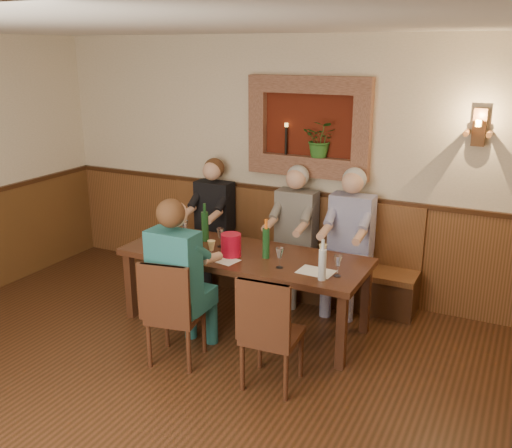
{
  "coord_description": "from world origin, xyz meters",
  "views": [
    {
      "loc": [
        2.4,
        -2.74,
        2.65
      ],
      "look_at": [
        0.1,
        1.9,
        1.05
      ],
      "focal_mm": 40.0,
      "sensor_mm": 36.0,
      "label": 1
    }
  ],
  "objects": [
    {
      "name": "bench",
      "position": [
        0.0,
        2.79,
        0.33
      ],
      "size": [
        3.0,
        0.45,
        1.11
      ],
      "color": "#381E0F",
      "rests_on": "ground"
    },
    {
      "name": "person_chair_front",
      "position": [
        -0.22,
        1.07,
        0.61
      ],
      "size": [
        0.44,
        0.54,
        1.48
      ],
      "color": "navy",
      "rests_on": "ground"
    },
    {
      "name": "room_shell",
      "position": [
        0.0,
        0.0,
        1.89
      ],
      "size": [
        6.04,
        6.04,
        2.82
      ],
      "color": "beige",
      "rests_on": "ground"
    },
    {
      "name": "wall_sconce",
      "position": [
        1.9,
        2.93,
        1.94
      ],
      "size": [
        0.25,
        0.2,
        0.35
      ],
      "color": "#523517",
      "rests_on": "ground"
    },
    {
      "name": "wine_glass_5",
      "position": [
        -0.19,
        1.56,
        0.85
      ],
      "size": [
        0.08,
        0.08,
        0.19
      ],
      "primitive_type": null,
      "color": "#FFE598",
      "rests_on": "dining_table"
    },
    {
      "name": "person_bench_mid",
      "position": [
        0.16,
        2.69,
        0.61
      ],
      "size": [
        0.44,
        0.54,
        1.47
      ],
      "color": "#4F4A48",
      "rests_on": "ground"
    },
    {
      "name": "wine_bottle_green_a",
      "position": [
        0.24,
        1.84,
        0.91
      ],
      "size": [
        0.09,
        0.09,
        0.38
      ],
      "rotation": [
        0.0,
        0.0,
        -0.36
      ],
      "color": "#19471E",
      "rests_on": "dining_table"
    },
    {
      "name": "wine_bottle_green_b",
      "position": [
        -0.54,
        2.01,
        0.91
      ],
      "size": [
        0.08,
        0.08,
        0.4
      ],
      "rotation": [
        0.0,
        0.0,
        0.04
      ],
      "color": "#19471E",
      "rests_on": "dining_table"
    },
    {
      "name": "person_bench_right",
      "position": [
        0.78,
        2.69,
        0.62
      ],
      "size": [
        0.45,
        0.55,
        1.5
      ],
      "color": "navy",
      "rests_on": "ground"
    },
    {
      "name": "dining_table",
      "position": [
        0.0,
        1.85,
        0.68
      ],
      "size": [
        2.4,
        0.9,
        0.75
      ],
      "color": "#3B2111",
      "rests_on": "ground"
    },
    {
      "name": "wine_glass_6",
      "position": [
        -0.1,
        1.74,
        0.85
      ],
      "size": [
        0.08,
        0.08,
        0.19
      ],
      "primitive_type": null,
      "color": "#FFE598",
      "rests_on": "dining_table"
    },
    {
      "name": "tasting_sheet_d",
      "position": [
        -0.48,
        1.57,
        0.75
      ],
      "size": [
        0.31,
        0.23,
        0.0
      ],
      "primitive_type": "cube",
      "rotation": [
        0.0,
        0.0,
        0.09
      ],
      "color": "white",
      "rests_on": "dining_table"
    },
    {
      "name": "tasting_sheet_a",
      "position": [
        -0.94,
        1.79,
        0.75
      ],
      "size": [
        0.32,
        0.26,
        0.0
      ],
      "primitive_type": "cube",
      "rotation": [
        0.0,
        0.0,
        -0.19
      ],
      "color": "white",
      "rests_on": "dining_table"
    },
    {
      "name": "spittoon_bucket",
      "position": [
        -0.09,
        1.74,
        0.86
      ],
      "size": [
        0.21,
        0.21,
        0.22
      ],
      "primitive_type": "cylinder",
      "rotation": [
        0.0,
        0.0,
        0.11
      ],
      "color": "red",
      "rests_on": "dining_table"
    },
    {
      "name": "wainscoting",
      "position": [
        0.0,
        -0.0,
        0.59
      ],
      "size": [
        6.02,
        6.02,
        1.15
      ],
      "color": "#523517",
      "rests_on": "ground"
    },
    {
      "name": "wall_niche",
      "position": [
        0.24,
        2.94,
        1.81
      ],
      "size": [
        1.36,
        0.3,
        1.06
      ],
      "color": "#4F170B",
      "rests_on": "ground"
    },
    {
      "name": "chair_near_left",
      "position": [
        -0.22,
        0.96,
        0.28
      ],
      "size": [
        0.5,
        0.5,
        0.96
      ],
      "rotation": [
        0.0,
        0.0,
        0.19
      ],
      "color": "#3B2111",
      "rests_on": "ground"
    },
    {
      "name": "ground_plane",
      "position": [
        0.0,
        0.0,
        0.0
      ],
      "size": [
        6.0,
        6.0,
        0.0
      ],
      "primitive_type": "plane",
      "color": "#331E0E",
      "rests_on": "ground"
    },
    {
      "name": "wine_glass_2",
      "position": [
        0.77,
        1.92,
        0.85
      ],
      "size": [
        0.08,
        0.08,
        0.19
      ],
      "primitive_type": null,
      "color": "#FFE598",
      "rests_on": "dining_table"
    },
    {
      "name": "chair_near_right",
      "position": [
        0.69,
        0.99,
        0.28
      ],
      "size": [
        0.46,
        0.46,
        0.98
      ],
      "rotation": [
        0.0,
        0.0,
        0.06
      ],
      "color": "#3B2111",
      "rests_on": "ground"
    },
    {
      "name": "tasting_sheet_b",
      "position": [
        -0.09,
        1.61,
        0.75
      ],
      "size": [
        0.3,
        0.23,
        0.0
      ],
      "primitive_type": "cube",
      "rotation": [
        0.0,
        0.0,
        -0.18
      ],
      "color": "white",
      "rests_on": "dining_table"
    },
    {
      "name": "wine_glass_7",
      "position": [
        0.99,
        1.7,
        0.85
      ],
      "size": [
        0.08,
        0.08,
        0.19
      ],
      "primitive_type": null,
      "color": "white",
      "rests_on": "dining_table"
    },
    {
      "name": "tasting_sheet_c",
      "position": [
        0.79,
        1.72,
        0.75
      ],
      "size": [
        0.33,
        0.24,
        0.0
      ],
      "primitive_type": "cube",
      "rotation": [
        0.0,
        0.0,
        -0.05
      ],
      "color": "white",
      "rests_on": "dining_table"
    },
    {
      "name": "wine_glass_3",
      "position": [
        -0.6,
        1.6,
        0.85
      ],
      "size": [
        0.08,
        0.08,
        0.19
      ],
      "primitive_type": null,
      "color": "#FFE598",
      "rests_on": "dining_table"
    },
    {
      "name": "wine_glass_1",
      "position": [
        -0.77,
        1.99,
        0.85
      ],
      "size": [
        0.08,
        0.08,
        0.19
      ],
      "primitive_type": null,
      "color": "white",
      "rests_on": "dining_table"
    },
    {
      "name": "water_bottle",
      "position": [
        0.9,
        1.57,
        0.9
      ],
      "size": [
        0.08,
        0.08,
        0.36
      ],
      "rotation": [
        0.0,
        0.0,
        0.3
      ],
      "color": "silver",
      "rests_on": "dining_table"
    },
    {
      "name": "wine_glass_4",
      "position": [
        -0.31,
        1.92,
        0.85
      ],
      "size": [
        0.08,
        0.08,
        0.19
      ],
      "primitive_type": null,
      "color": "white",
      "rests_on": "dining_table"
    },
    {
      "name": "wine_glass_0",
      "position": [
        0.46,
        1.66,
        0.85
      ],
      "size": [
        0.08,
        0.08,
        0.19
      ],
      "primitive_type": null,
      "color": "white",
      "rests_on": "dining_table"
    },
    {
      "name": "person_bench_left",
      "position": [
        -0.88,
        2.69,
        0.6
      ],
      "size": [
        0.43,
        0.53,
        1.45
      ],
      "color": "black",
      "rests_on": "ground"
    }
  ]
}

